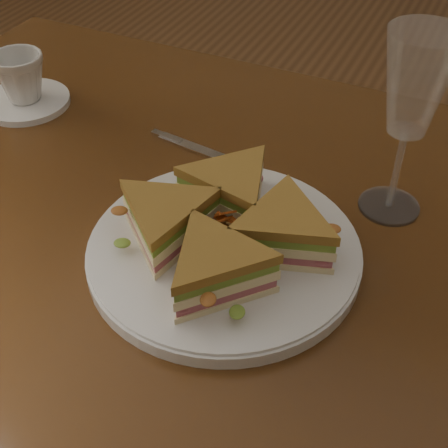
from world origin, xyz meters
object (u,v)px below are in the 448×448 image
table (224,279)px  coffee_cup (20,77)px  knife (210,154)px  saucer (26,102)px  plate (224,252)px  wine_glass (415,89)px  spoon (219,192)px  sandwich_wedges (224,227)px

table → coffee_cup: 0.44m
knife → saucer: bearing=-172.8°
table → plate: size_ratio=3.86×
knife → saucer: 0.32m
coffee_cup → plate: bearing=-11.9°
wine_glass → saucer: bearing=179.0°
table → plate: 0.12m
wine_glass → saucer: 0.59m
knife → coffee_cup: 0.32m
table → wine_glass: wine_glass is taller
table → knife: bearing=122.8°
knife → spoon: bearing=-48.8°
wine_glass → spoon: bearing=-162.0°
wine_glass → table: bearing=-146.7°
sandwich_wedges → saucer: sandwich_wedges is taller
coffee_cup → saucer: bearing=0.0°
saucer → coffee_cup: coffee_cup is taller
sandwich_wedges → spoon: bearing=118.1°
spoon → plate: bearing=-65.1°
spoon → wine_glass: bearing=14.8°
sandwich_wedges → wine_glass: wine_glass is taller
table → sandwich_wedges: sandwich_wedges is taller
saucer → wine_glass: bearing=-1.0°
plate → saucer: size_ratio=2.30×
plate → knife: plate is taller
plate → saucer: plate is taller
plate → wine_glass: bearing=48.3°
saucer → spoon: bearing=-11.8°
spoon → coffee_cup: 0.38m
table → saucer: saucer is taller
spoon → wine_glass: (0.20, 0.07, 0.16)m
sandwich_wedges → saucer: 0.46m
knife → wine_glass: (0.25, -0.01, 0.16)m
spoon → sandwich_wedges: bearing=-65.1°
knife → saucer: size_ratio=1.59×
table → saucer: size_ratio=8.89×
table → spoon: 0.12m
table → knife: knife is taller
sandwich_wedges → spoon: 0.12m
sandwich_wedges → coffee_cup: coffee_cup is taller
saucer → coffee_cup: bearing=0.0°
spoon → knife: 0.09m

